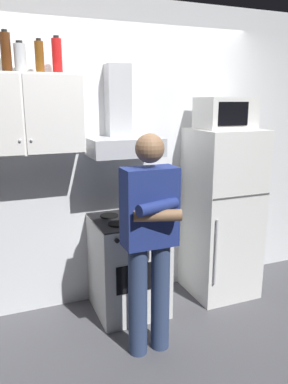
{
  "coord_description": "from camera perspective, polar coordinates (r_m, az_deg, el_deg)",
  "views": [
    {
      "loc": [
        -1.07,
        -2.66,
        1.85
      ],
      "look_at": [
        0.0,
        0.0,
        1.15
      ],
      "focal_mm": 35.15,
      "sensor_mm": 36.0,
      "label": 1
    }
  ],
  "objects": [
    {
      "name": "ground_plane",
      "position": [
        3.42,
        0.0,
        -19.07
      ],
      "size": [
        7.0,
        7.0,
        0.0
      ],
      "primitive_type": "plane",
      "color": "#4C4C51"
    },
    {
      "name": "back_wall_tiled",
      "position": [
        3.47,
        -3.72,
        5.39
      ],
      "size": [
        4.8,
        0.1,
        2.7
      ],
      "primitive_type": "cube",
      "color": "white",
      "rests_on": "ground_plane"
    },
    {
      "name": "upper_cabinet",
      "position": [
        3.05,
        -18.08,
        11.15
      ],
      "size": [
        0.9,
        0.37,
        0.6
      ],
      "color": "white"
    },
    {
      "name": "stove_oven",
      "position": [
        3.4,
        -2.4,
        -10.96
      ],
      "size": [
        0.6,
        0.62,
        0.87
      ],
      "color": "silver",
      "rests_on": "ground_plane"
    },
    {
      "name": "range_hood",
      "position": [
        3.22,
        -3.37,
        9.17
      ],
      "size": [
        0.6,
        0.44,
        0.75
      ],
      "color": "#B7BABF"
    },
    {
      "name": "refrigerator",
      "position": [
        3.67,
        11.65,
        -3.2
      ],
      "size": [
        0.6,
        0.62,
        1.6
      ],
      "color": "white",
      "rests_on": "ground_plane"
    },
    {
      "name": "microwave",
      "position": [
        3.54,
        12.23,
        11.62
      ],
      "size": [
        0.48,
        0.37,
        0.28
      ],
      "color": "silver",
      "rests_on": "refrigerator"
    },
    {
      "name": "person_standing",
      "position": [
        2.68,
        0.87,
        -7.06
      ],
      "size": [
        0.38,
        0.33,
        1.64
      ],
      "color": "navy",
      "rests_on": "ground_plane"
    },
    {
      "name": "cooking_pot",
      "position": [
        3.16,
        0.46,
        -3.07
      ],
      "size": [
        0.32,
        0.22,
        0.13
      ],
      "color": "#B7BABF",
      "rests_on": "stove_oven"
    },
    {
      "name": "bottle_beer_brown",
      "position": [
        3.07,
        -15.58,
        19.13
      ],
      "size": [
        0.07,
        0.07,
        0.25
      ],
      "color": "brown",
      "rests_on": "upper_cabinet"
    },
    {
      "name": "bottle_rum_dark",
      "position": [
        3.07,
        -20.22,
        19.27
      ],
      "size": [
        0.07,
        0.07,
        0.3
      ],
      "color": "#47230F",
      "rests_on": "upper_cabinet"
    },
    {
      "name": "bottle_canister_steel",
      "position": [
        3.07,
        -18.27,
        18.76
      ],
      "size": [
        0.09,
        0.09,
        0.23
      ],
      "color": "#B2B5BA",
      "rests_on": "upper_cabinet"
    },
    {
      "name": "bottle_soda_red",
      "position": [
        3.1,
        -13.06,
        19.48
      ],
      "size": [
        0.08,
        0.08,
        0.27
      ],
      "color": "red",
      "rests_on": "upper_cabinet"
    }
  ]
}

